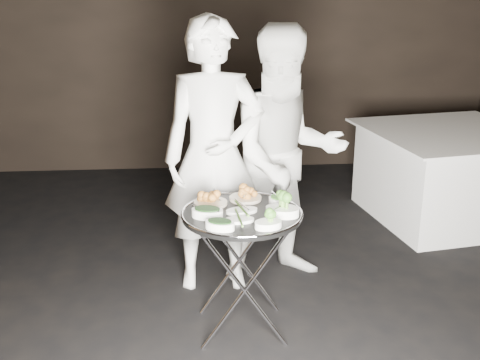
{
  "coord_description": "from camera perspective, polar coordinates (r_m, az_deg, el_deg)",
  "views": [
    {
      "loc": [
        -0.39,
        -3.34,
        2.12
      ],
      "look_at": [
        -0.12,
        0.15,
        0.95
      ],
      "focal_mm": 45.0,
      "sensor_mm": 36.0,
      "label": 1
    }
  ],
  "objects": [
    {
      "name": "dining_table",
      "position": [
        5.84,
        19.15,
        0.48
      ],
      "size": [
        1.45,
        1.45,
        0.83
      ],
      "rotation": [
        0.0,
        0.0,
        0.17
      ],
      "color": "white",
      "rests_on": "floor"
    },
    {
      "name": "serving_utensils",
      "position": [
        3.64,
        0.36,
        -1.96
      ],
      "size": [
        0.59,
        0.43,
        0.01
      ],
      "color": "silver",
      "rests_on": "serving_tray"
    },
    {
      "name": "potato_plate_b",
      "position": [
        3.8,
        0.52,
        -1.4
      ],
      "size": [
        0.2,
        0.2,
        0.07
      ],
      "rotation": [
        0.0,
        0.0,
        -0.18
      ],
      "color": "beige",
      "rests_on": "serving_tray"
    },
    {
      "name": "spinach_bowl_b",
      "position": [
        3.36,
        -1.93,
        -4.16
      ],
      "size": [
        0.2,
        0.17,
        0.07
      ],
      "rotation": [
        0.0,
        0.0,
        -0.4
      ],
      "color": "white",
      "rests_on": "serving_tray"
    },
    {
      "name": "asparagus_plate_a",
      "position": [
        3.59,
        0.16,
        -2.83
      ],
      "size": [
        0.21,
        0.15,
        0.04
      ],
      "rotation": [
        0.0,
        0.0,
        0.23
      ],
      "color": "white",
      "rests_on": "serving_tray"
    },
    {
      "name": "broccoli_bowl_b",
      "position": [
        3.38,
        2.7,
        -4.09
      ],
      "size": [
        0.18,
        0.15,
        0.07
      ],
      "rotation": [
        0.0,
        0.0,
        0.29
      ],
      "color": "white",
      "rests_on": "serving_tray"
    },
    {
      "name": "broccoli_bowl_a",
      "position": [
        3.55,
        4.05,
        -2.8
      ],
      "size": [
        0.24,
        0.2,
        0.08
      ],
      "rotation": [
        0.0,
        0.0,
        -0.33
      ],
      "color": "white",
      "rests_on": "serving_tray"
    },
    {
      "name": "wall_back",
      "position": [
        6.9,
        -1.19,
        13.34
      ],
      "size": [
        6.0,
        0.05,
        3.0
      ],
      "primitive_type": "cube",
      "color": "black",
      "rests_on": "floor"
    },
    {
      "name": "greens_bowl",
      "position": [
        3.73,
        3.68,
        -1.84
      ],
      "size": [
        0.13,
        0.13,
        0.07
      ],
      "rotation": [
        0.0,
        0.0,
        -0.35
      ],
      "color": "white",
      "rests_on": "serving_tray"
    },
    {
      "name": "potato_plate_a",
      "position": [
        3.72,
        -2.81,
        -1.84
      ],
      "size": [
        0.21,
        0.21,
        0.08
      ],
      "rotation": [
        0.0,
        0.0,
        -0.35
      ],
      "color": "beige",
      "rests_on": "serving_tray"
    },
    {
      "name": "waiter_right",
      "position": [
        4.28,
        4.41,
        2.21
      ],
      "size": [
        1.0,
        0.84,
        1.85
      ],
      "primitive_type": "imported",
      "rotation": [
        0.0,
        0.0,
        0.17
      ],
      "color": "white",
      "rests_on": "floor"
    },
    {
      "name": "floor",
      "position": [
        3.99,
        1.96,
        -14.05
      ],
      "size": [
        6.0,
        7.0,
        0.05
      ],
      "primitive_type": "cube",
      "color": "black",
      "rests_on": "ground"
    },
    {
      "name": "waiter_left",
      "position": [
        4.15,
        -2.49,
        2.19
      ],
      "size": [
        0.71,
        0.47,
        1.91
      ],
      "primitive_type": "imported",
      "rotation": [
        0.0,
        0.0,
        0.02
      ],
      "color": "white",
      "rests_on": "floor"
    },
    {
      "name": "spinach_bowl_a",
      "position": [
        3.52,
        -3.12,
        -3.0
      ],
      "size": [
        0.22,
        0.17,
        0.08
      ],
      "rotation": [
        0.0,
        0.0,
        -0.31
      ],
      "color": "white",
      "rests_on": "serving_tray"
    },
    {
      "name": "asparagus_plate_b",
      "position": [
        3.46,
        -0.09,
        -3.72
      ],
      "size": [
        0.18,
        0.11,
        0.04
      ],
      "rotation": [
        0.0,
        0.0,
        0.08
      ],
      "color": "white",
      "rests_on": "serving_tray"
    },
    {
      "name": "tray_stand",
      "position": [
        3.74,
        0.18,
        -8.21
      ],
      "size": [
        0.53,
        0.45,
        0.78
      ],
      "rotation": [
        0.0,
        0.0,
        0.06
      ],
      "color": "silver",
      "rests_on": "floor"
    },
    {
      "name": "serving_tray",
      "position": [
        3.6,
        0.18,
        -3.26
      ],
      "size": [
        0.73,
        0.73,
        0.04
      ],
      "color": "black",
      "rests_on": "tray_stand"
    }
  ]
}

